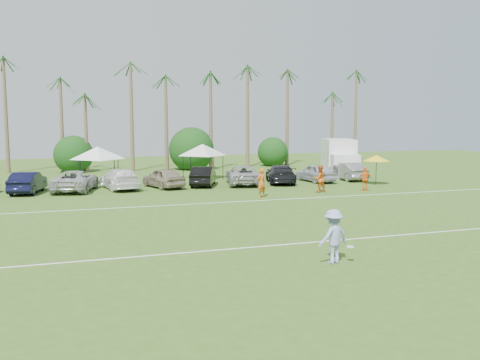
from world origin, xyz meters
name	(u,v)px	position (x,y,z in m)	size (l,w,h in m)	color
ground	(274,259)	(0.00, 0.00, 0.00)	(120.00, 120.00, 0.00)	#365A1B
field_lines	(215,221)	(0.00, 8.00, 0.01)	(80.00, 12.10, 0.01)	white
palm_tree_2	(5,78)	(-12.00, 38.00, 9.21)	(2.40, 2.40, 10.90)	brown
palm_tree_3	(49,71)	(-8.00, 38.00, 10.06)	(2.40, 2.40, 11.90)	brown
palm_tree_4	(92,98)	(-4.00, 38.00, 7.48)	(2.40, 2.40, 8.90)	brown
palm_tree_5	(132,90)	(0.00, 38.00, 8.35)	(2.40, 2.40, 9.90)	brown
palm_tree_6	(170,82)	(4.00, 38.00, 9.21)	(2.40, 2.40, 10.90)	brown
palm_tree_7	(207,75)	(8.00, 38.00, 10.06)	(2.40, 2.40, 11.90)	brown
palm_tree_8	(251,100)	(13.00, 38.00, 7.48)	(2.40, 2.40, 8.90)	brown
palm_tree_9	(292,93)	(18.00, 38.00, 8.35)	(2.40, 2.40, 9.90)	brown
palm_tree_10	(331,86)	(23.00, 38.00, 9.21)	(2.40, 2.40, 10.90)	brown
palm_tree_11	(361,80)	(27.00, 38.00, 10.06)	(2.40, 2.40, 11.90)	brown
bush_tree_1	(73,154)	(-6.00, 39.00, 1.80)	(4.00, 4.00, 4.00)	brown
bush_tree_2	(188,152)	(6.00, 39.00, 1.80)	(4.00, 4.00, 4.00)	brown
bush_tree_3	(272,150)	(16.00, 39.00, 1.80)	(4.00, 4.00, 4.00)	brown
sideline_player_a	(261,183)	(5.48, 15.36, 1.00)	(0.73, 0.48, 1.99)	#D15F17
sideline_player_b	(320,179)	(10.45, 16.41, 0.99)	(0.96, 0.75, 1.97)	#D25D17
sideline_player_c	(365,179)	(14.03, 16.01, 0.88)	(1.03, 0.43, 1.75)	orange
box_truck	(340,156)	(17.65, 26.15, 1.85)	(4.54, 7.15, 3.45)	white
canopy_tent_left	(97,147)	(-4.45, 26.67, 3.10)	(4.47, 4.47, 3.62)	black
canopy_tent_right	(202,144)	(4.79, 28.13, 3.12)	(4.50, 4.50, 3.65)	black
market_umbrella	(376,158)	(16.87, 18.91, 2.19)	(2.19, 2.19, 2.44)	black
frisbee_player	(333,236)	(1.82, -1.26, 1.00)	(1.45, 1.03, 2.00)	#9A9FDA
parked_car_1	(28,182)	(-9.68, 22.88, 0.78)	(1.65, 4.73, 1.56)	black
parked_car_2	(75,181)	(-6.39, 22.82, 0.78)	(2.58, 5.60, 1.56)	#B4B4B4
parked_car_3	(120,179)	(-3.11, 23.02, 0.78)	(2.18, 5.37, 1.56)	white
parked_car_4	(163,178)	(0.17, 22.75, 0.78)	(1.84, 4.57, 1.56)	gray
parked_car_5	(203,176)	(3.45, 22.99, 0.78)	(1.65, 4.73, 1.56)	black
parked_car_6	(243,175)	(6.73, 22.62, 0.78)	(2.58, 5.60, 1.56)	#AAAAAA
parked_car_7	(280,174)	(10.01, 22.57, 0.78)	(2.18, 5.37, 1.56)	black
parked_car_8	(316,173)	(13.29, 22.57, 0.78)	(1.84, 4.57, 1.56)	silver
parked_car_9	(347,171)	(16.57, 22.97, 0.78)	(1.65, 4.73, 1.56)	gray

